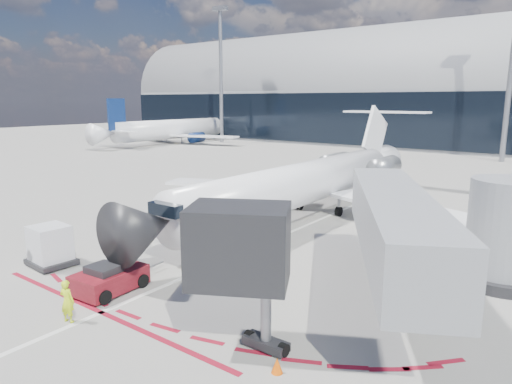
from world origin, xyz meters
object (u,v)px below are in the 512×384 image
Objects in this scene: regional_jet at (310,181)px; ramp_worker at (67,301)px; uld_container at (50,246)px; pushback_tug at (109,279)px.

ramp_worker is (0.69, -19.16, -1.76)m from regional_jet.
regional_jet is 19.25m from ramp_worker.
ramp_worker is at bearing -20.91° from uld_container.
ramp_worker is at bearing -87.95° from regional_jet.
pushback_tug is 2.91× the size of ramp_worker.
pushback_tug is 2.94m from ramp_worker.
uld_container is (-5.04, 0.19, 0.47)m from pushback_tug.
regional_jet is 13.44× the size of uld_container.
pushback_tug is 2.10× the size of uld_container.
uld_container reaches higher than pushback_tug.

